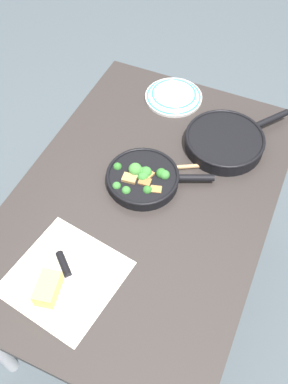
{
  "coord_description": "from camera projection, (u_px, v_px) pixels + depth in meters",
  "views": [
    {
      "loc": [
        -0.78,
        -0.35,
        1.9
      ],
      "look_at": [
        0.0,
        0.0,
        0.75
      ],
      "focal_mm": 40.0,
      "sensor_mm": 36.0,
      "label": 1
    }
  ],
  "objects": [
    {
      "name": "dinner_plate_stack",
      "position": [
        174.0,
        96.0,
        1.73
      ],
      "size": [
        0.23,
        0.23,
        0.03
      ],
      "color": "white",
      "rests_on": "dining_table_red"
    },
    {
      "name": "grater_knife",
      "position": [
        68.0,
        275.0,
        1.27
      ],
      "size": [
        0.17,
        0.19,
        0.02
      ],
      "rotation": [
        0.0,
        0.0,
        4.0
      ],
      "color": "silver",
      "rests_on": "dining_table_red"
    },
    {
      "name": "skillet_eggs",
      "position": [
        225.0,
        141.0,
        1.56
      ],
      "size": [
        0.39,
        0.33,
        0.06
      ],
      "rotation": [
        0.0,
        0.0,
        5.65
      ],
      "color": "black",
      "rests_on": "dining_table_red"
    },
    {
      "name": "parchment_sheet",
      "position": [
        65.0,
        277.0,
        1.27
      ],
      "size": [
        0.35,
        0.35,
        0.0
      ],
      "color": "silver",
      "rests_on": "dining_table_red"
    },
    {
      "name": "skillet_broccoli",
      "position": [
        144.0,
        178.0,
        1.46
      ],
      "size": [
        0.25,
        0.36,
        0.08
      ],
      "rotation": [
        0.0,
        0.0,
        5.13
      ],
      "color": "black",
      "rests_on": "dining_table_red"
    },
    {
      "name": "cheese_block",
      "position": [
        48.0,
        289.0,
        1.22
      ],
      "size": [
        0.11,
        0.08,
        0.05
      ],
      "color": "#E0C15B",
      "rests_on": "dining_table_red"
    },
    {
      "name": "dining_table_red",
      "position": [
        144.0,
        209.0,
        1.52
      ],
      "size": [
        1.25,
        0.84,
        0.73
      ],
      "color": "#2D2826",
      "rests_on": "ground_plane"
    },
    {
      "name": "ground_plane",
      "position": [
        144.0,
        285.0,
        2.04
      ],
      "size": [
        14.0,
        14.0,
        0.0
      ],
      "primitive_type": "plane",
      "color": "#424C51"
    },
    {
      "name": "wooden_spoon",
      "position": [
        193.0,
        166.0,
        1.52
      ],
      "size": [
        0.19,
        0.31,
        0.02
      ],
      "rotation": [
        0.0,
        0.0,
        5.22
      ],
      "color": "tan",
      "rests_on": "dining_table_red"
    }
  ]
}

